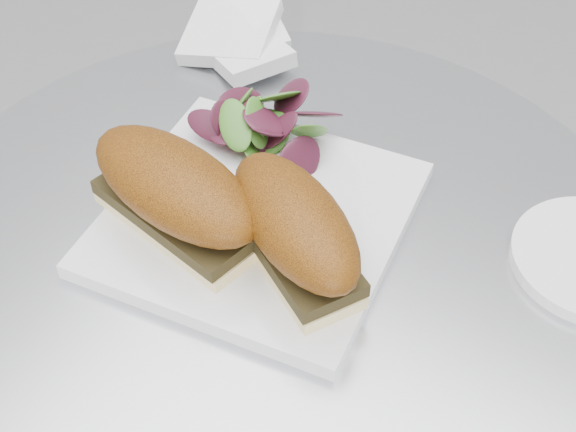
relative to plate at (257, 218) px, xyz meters
name	(u,v)px	position (x,y,z in m)	size (l,w,h in m)	color
table	(275,394)	(0.03, -0.02, -0.25)	(0.70, 0.70, 0.73)	silver
plate	(257,218)	(0.00, 0.00, 0.00)	(0.26, 0.26, 0.02)	white
sandwich_left	(175,191)	(-0.05, -0.05, 0.05)	(0.20, 0.12, 0.08)	beige
sandwich_right	(295,228)	(0.06, -0.03, 0.05)	(0.18, 0.15, 0.08)	beige
salad	(264,129)	(-0.04, 0.08, 0.03)	(0.12, 0.12, 0.05)	#57852B
napkin	(240,52)	(-0.16, 0.21, 0.00)	(0.13, 0.13, 0.02)	white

